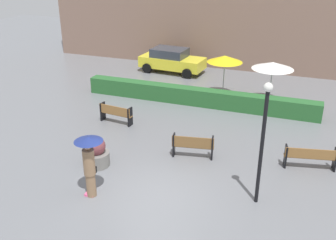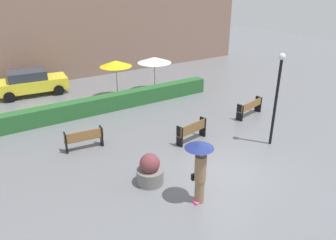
{
  "view_description": "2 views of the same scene",
  "coord_description": "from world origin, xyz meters",
  "px_view_note": "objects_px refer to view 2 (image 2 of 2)",
  "views": [
    {
      "loc": [
        4.26,
        -10.15,
        7.59
      ],
      "look_at": [
        -0.93,
        3.85,
        0.99
      ],
      "focal_mm": 41.81,
      "sensor_mm": 36.0,
      "label": 1
    },
    {
      "loc": [
        -7.54,
        -7.66,
        6.83
      ],
      "look_at": [
        -0.95,
        2.68,
        1.45
      ],
      "focal_mm": 34.77,
      "sensor_mm": 36.0,
      "label": 2
    }
  ],
  "objects_px": {
    "pedestrian_with_umbrella": "(200,166)",
    "bench_far_left": "(84,138)",
    "bench_far_right": "(250,107)",
    "planter_pot": "(150,171)",
    "patio_umbrella_white": "(154,60)",
    "patio_umbrella_yellow": "(116,64)",
    "lamp_post": "(277,91)",
    "parked_car": "(31,82)",
    "bench_mid_center": "(192,130)"
  },
  "relations": [
    {
      "from": "bench_far_left",
      "to": "patio_umbrella_white",
      "type": "distance_m",
      "value": 8.31
    },
    {
      "from": "bench_mid_center",
      "to": "bench_far_left",
      "type": "xyz_separation_m",
      "value": [
        -4.35,
        1.9,
        -0.02
      ]
    },
    {
      "from": "lamp_post",
      "to": "parked_car",
      "type": "distance_m",
      "value": 14.88
    },
    {
      "from": "patio_umbrella_yellow",
      "to": "patio_umbrella_white",
      "type": "bearing_deg",
      "value": -4.7
    },
    {
      "from": "planter_pot",
      "to": "parked_car",
      "type": "distance_m",
      "value": 12.57
    },
    {
      "from": "patio_umbrella_yellow",
      "to": "pedestrian_with_umbrella",
      "type": "bearing_deg",
      "value": -100.38
    },
    {
      "from": "planter_pot",
      "to": "lamp_post",
      "type": "distance_m",
      "value": 6.35
    },
    {
      "from": "bench_mid_center",
      "to": "pedestrian_with_umbrella",
      "type": "relative_size",
      "value": 0.78
    },
    {
      "from": "bench_mid_center",
      "to": "bench_far_left",
      "type": "distance_m",
      "value": 4.75
    },
    {
      "from": "lamp_post",
      "to": "patio_umbrella_yellow",
      "type": "relative_size",
      "value": 1.74
    },
    {
      "from": "bench_mid_center",
      "to": "lamp_post",
      "type": "xyz_separation_m",
      "value": [
        2.8,
        -2.09,
        1.94
      ]
    },
    {
      "from": "bench_mid_center",
      "to": "patio_umbrella_white",
      "type": "bearing_deg",
      "value": 73.12
    },
    {
      "from": "pedestrian_with_umbrella",
      "to": "patio_umbrella_yellow",
      "type": "distance_m",
      "value": 10.92
    },
    {
      "from": "planter_pot",
      "to": "pedestrian_with_umbrella",
      "type": "bearing_deg",
      "value": -64.92
    },
    {
      "from": "lamp_post",
      "to": "bench_far_right",
      "type": "bearing_deg",
      "value": 61.12
    },
    {
      "from": "bench_mid_center",
      "to": "pedestrian_with_umbrella",
      "type": "bearing_deg",
      "value": -123.61
    },
    {
      "from": "bench_far_right",
      "to": "planter_pot",
      "type": "distance_m",
      "value": 7.98
    },
    {
      "from": "lamp_post",
      "to": "patio_umbrella_yellow",
      "type": "bearing_deg",
      "value": 109.43
    },
    {
      "from": "bench_mid_center",
      "to": "patio_umbrella_white",
      "type": "distance_m",
      "value": 7.37
    },
    {
      "from": "planter_pot",
      "to": "lamp_post",
      "type": "height_order",
      "value": "lamp_post"
    },
    {
      "from": "pedestrian_with_umbrella",
      "to": "parked_car",
      "type": "bearing_deg",
      "value": 99.27
    },
    {
      "from": "planter_pot",
      "to": "lamp_post",
      "type": "relative_size",
      "value": 0.29
    },
    {
      "from": "bench_mid_center",
      "to": "lamp_post",
      "type": "distance_m",
      "value": 4.0
    },
    {
      "from": "pedestrian_with_umbrella",
      "to": "parked_car",
      "type": "relative_size",
      "value": 0.49
    },
    {
      "from": "bench_mid_center",
      "to": "bench_far_left",
      "type": "bearing_deg",
      "value": 156.4
    },
    {
      "from": "parked_car",
      "to": "planter_pot",
      "type": "bearing_deg",
      "value": -83.15
    },
    {
      "from": "bench_mid_center",
      "to": "bench_far_left",
      "type": "relative_size",
      "value": 0.99
    },
    {
      "from": "bench_far_right",
      "to": "parked_car",
      "type": "xyz_separation_m",
      "value": [
        -9.07,
        9.94,
        0.3
      ]
    },
    {
      "from": "bench_far_right",
      "to": "planter_pot",
      "type": "height_order",
      "value": "planter_pot"
    },
    {
      "from": "parked_car",
      "to": "bench_far_left",
      "type": "bearing_deg",
      "value": -87.55
    },
    {
      "from": "bench_far_left",
      "to": "patio_umbrella_yellow",
      "type": "relative_size",
      "value": 0.71
    },
    {
      "from": "patio_umbrella_white",
      "to": "parked_car",
      "type": "height_order",
      "value": "patio_umbrella_white"
    },
    {
      "from": "pedestrian_with_umbrella",
      "to": "planter_pot",
      "type": "relative_size",
      "value": 1.82
    },
    {
      "from": "bench_far_left",
      "to": "lamp_post",
      "type": "distance_m",
      "value": 8.43
    },
    {
      "from": "bench_far_right",
      "to": "patio_umbrella_white",
      "type": "bearing_deg",
      "value": 109.92
    },
    {
      "from": "lamp_post",
      "to": "patio_umbrella_white",
      "type": "xyz_separation_m",
      "value": [
        -0.71,
        8.98,
        -0.38
      ]
    },
    {
      "from": "patio_umbrella_white",
      "to": "bench_far_left",
      "type": "bearing_deg",
      "value": -142.23
    },
    {
      "from": "bench_far_right",
      "to": "patio_umbrella_yellow",
      "type": "bearing_deg",
      "value": 126.71
    },
    {
      "from": "parked_car",
      "to": "bench_far_right",
      "type": "bearing_deg",
      "value": -47.62
    },
    {
      "from": "lamp_post",
      "to": "patio_umbrella_white",
      "type": "height_order",
      "value": "lamp_post"
    },
    {
      "from": "pedestrian_with_umbrella",
      "to": "bench_far_left",
      "type": "bearing_deg",
      "value": 109.5
    },
    {
      "from": "pedestrian_with_umbrella",
      "to": "patio_umbrella_yellow",
      "type": "xyz_separation_m",
      "value": [
        1.96,
        10.72,
        0.81
      ]
    },
    {
      "from": "bench_mid_center",
      "to": "patio_umbrella_yellow",
      "type": "relative_size",
      "value": 0.71
    },
    {
      "from": "bench_far_right",
      "to": "bench_mid_center",
      "type": "distance_m",
      "value": 4.39
    },
    {
      "from": "bench_mid_center",
      "to": "patio_umbrella_white",
      "type": "xyz_separation_m",
      "value": [
        2.09,
        6.9,
        1.56
      ]
    },
    {
      "from": "bench_mid_center",
      "to": "patio_umbrella_yellow",
      "type": "xyz_separation_m",
      "value": [
        -0.44,
        7.1,
        1.62
      ]
    },
    {
      "from": "bench_mid_center",
      "to": "patio_umbrella_yellow",
      "type": "bearing_deg",
      "value": 93.54
    },
    {
      "from": "patio_umbrella_white",
      "to": "parked_car",
      "type": "xyz_separation_m",
      "value": [
        -6.82,
        3.74,
        -1.29
      ]
    },
    {
      "from": "bench_far_right",
      "to": "patio_umbrella_yellow",
      "type": "height_order",
      "value": "patio_umbrella_yellow"
    },
    {
      "from": "planter_pot",
      "to": "lamp_post",
      "type": "xyz_separation_m",
      "value": [
        6.03,
        -0.25,
        1.98
      ]
    }
  ]
}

